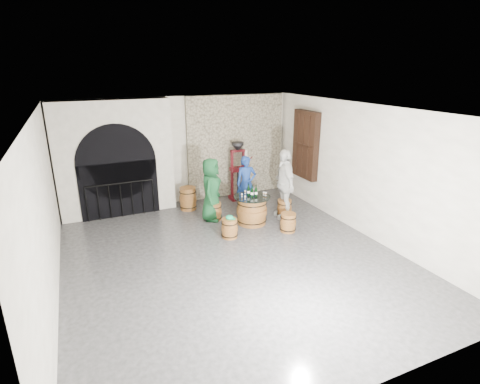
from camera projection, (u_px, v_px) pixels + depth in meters
name	position (u px, v px, depth m)	size (l,w,h in m)	color
ground	(232.00, 257.00, 8.29)	(8.00, 8.00, 0.00)	#2A2A2C
wall_back	(180.00, 151.00, 11.23)	(8.00, 8.00, 0.00)	beige
wall_front	(367.00, 288.00, 4.31)	(8.00, 8.00, 0.00)	beige
wall_left	(44.00, 215.00, 6.42)	(8.00, 8.00, 0.00)	beige
wall_right	(364.00, 171.00, 9.12)	(8.00, 8.00, 0.00)	beige
ceiling	(231.00, 111.00, 7.26)	(8.00, 8.00, 0.00)	beige
stone_facing_panel	(236.00, 146.00, 11.88)	(3.20, 0.12, 3.18)	tan
arched_opening	(116.00, 159.00, 10.28)	(3.10, 0.60, 3.19)	beige
shuttered_window	(305.00, 145.00, 11.09)	(0.23, 1.10, 2.00)	black
barrel_table	(252.00, 210.00, 9.97)	(0.98, 0.98, 0.76)	brown
barrel_stool_left	(214.00, 211.00, 10.25)	(0.42, 0.42, 0.49)	brown
barrel_stool_far	(246.00, 201.00, 11.00)	(0.42, 0.42, 0.49)	brown
barrel_stool_right	(284.00, 208.00, 10.48)	(0.42, 0.42, 0.49)	brown
barrel_stool_near_right	(288.00, 222.00, 9.52)	(0.42, 0.42, 0.49)	brown
barrel_stool_near_left	(230.00, 228.00, 9.18)	(0.42, 0.42, 0.49)	brown
green_cap	(230.00, 217.00, 9.09)	(0.24, 0.19, 0.10)	#0D935A
person_green	(211.00, 190.00, 10.06)	(0.84, 0.55, 1.73)	#124221
person_blue	(246.00, 183.00, 10.82)	(0.58, 0.38, 1.60)	navy
person_white	(284.00, 184.00, 10.23)	(1.13, 0.47, 1.92)	silver
wine_bottle_left	(252.00, 192.00, 9.78)	(0.08, 0.08, 0.32)	black
wine_bottle_center	(256.00, 192.00, 9.81)	(0.08, 0.08, 0.32)	black
wine_bottle_right	(249.00, 191.00, 9.89)	(0.08, 0.08, 0.32)	black
tasting_glass_a	(245.00, 197.00, 9.64)	(0.05, 0.05, 0.10)	#BE6725
tasting_glass_b	(264.00, 193.00, 9.94)	(0.05, 0.05, 0.10)	#BE6725
tasting_glass_c	(245.00, 192.00, 10.05)	(0.05, 0.05, 0.10)	#BE6725
tasting_glass_d	(253.00, 190.00, 10.18)	(0.05, 0.05, 0.10)	#BE6725
tasting_glass_e	(266.00, 194.00, 9.90)	(0.05, 0.05, 0.10)	#BE6725
tasting_glass_f	(242.00, 195.00, 9.81)	(0.05, 0.05, 0.10)	#BE6725
side_barrel	(188.00, 198.00, 10.96)	(0.50, 0.50, 0.67)	brown
corking_press	(238.00, 167.00, 11.58)	(0.75, 0.41, 1.82)	#530D17
control_box	(244.00, 154.00, 11.98)	(0.18, 0.10, 0.22)	silver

